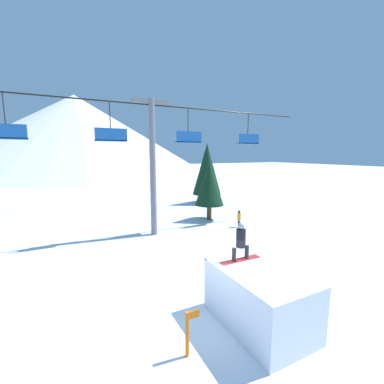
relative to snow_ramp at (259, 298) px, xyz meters
The scene contains 9 objects.
ground_plane 1.64m from the snow_ramp, 148.96° to the left, with size 220.00×220.00×0.00m, color white.
mountain_ridge 75.14m from the snow_ramp, 90.91° to the left, with size 71.43×71.43×21.17m.
snow_ramp is the anchor object (origin of this frame).
snowboarder 1.77m from the snow_ramp, 93.72° to the left, with size 1.49×0.31×1.30m.
chairlift 11.04m from the snow_ramp, 90.15° to the left, with size 23.51×0.44×8.64m.
pine_tree_near 13.01m from the snow_ramp, 66.33° to the left, with size 2.30×2.30×4.58m.
pine_tree_far 20.04m from the snow_ramp, 64.67° to the left, with size 3.02×3.02×6.36m.
trail_marker 2.54m from the snow_ramp, behind, with size 0.41×0.10×1.26m.
distant_skier 10.79m from the snow_ramp, 56.15° to the left, with size 0.24×0.24×1.23m.
Camera 1 is at (-3.96, -6.33, 5.30)m, focal length 24.00 mm.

